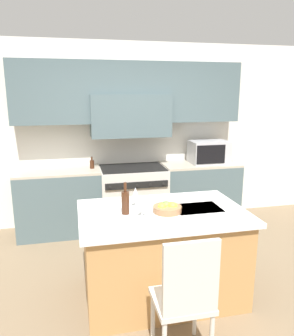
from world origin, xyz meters
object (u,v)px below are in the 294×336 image
wine_bottle (125,202)px  fruit_bowl (167,208)px  range_stove (133,197)px  microwave (209,152)px  wine_glass_near (142,203)px  oil_bottle_on_counter (92,164)px  island_chair (186,295)px  wine_glass_far (135,194)px

wine_bottle → fruit_bowl: bearing=-5.0°
range_stove → microwave: microwave is taller
microwave → wine_bottle: 2.35m
range_stove → wine_glass_near: size_ratio=4.80×
microwave → fruit_bowl: size_ratio=2.11×
wine_bottle → fruit_bowl: wine_bottle is taller
range_stove → oil_bottle_on_counter: bearing=177.1°
fruit_bowl → island_chair: bearing=-96.7°
range_stove → wine_glass_far: 1.69m
range_stove → oil_bottle_on_counter: 0.78m
island_chair → wine_glass_far: wine_glass_far is taller
range_stove → island_chair: size_ratio=0.92×
microwave → wine_glass_far: size_ratio=2.86×
range_stove → wine_glass_near: (-0.25, -1.85, 0.56)m
wine_glass_far → fruit_bowl: wine_glass_far is taller
island_chair → fruit_bowl: size_ratio=3.83×
wine_glass_far → wine_glass_near: bearing=-88.1°
wine_glass_near → wine_glass_far: bearing=91.9°
microwave → island_chair: 2.95m
fruit_bowl → wine_glass_near: bearing=-163.9°
wine_glass_near → oil_bottle_on_counter: bearing=100.0°
oil_bottle_on_counter → fruit_bowl: bearing=-71.9°
range_stove → fruit_bowl: 1.83m
wine_glass_far → island_chair: bearing=-80.5°
fruit_bowl → oil_bottle_on_counter: (-0.59, 1.80, 0.07)m
oil_bottle_on_counter → microwave: bearing=-0.3°
island_chair → wine_bottle: 1.00m
island_chair → fruit_bowl: (0.10, 0.81, 0.36)m
microwave → wine_glass_near: (-1.43, -1.86, -0.07)m
wine_glass_near → island_chair: bearing=-77.8°
wine_glass_far → fruit_bowl: bearing=-36.9°
range_stove → island_chair: 2.59m
range_stove → wine_glass_near: bearing=-97.6°
wine_glass_near → fruit_bowl: 0.28m
wine_bottle → wine_glass_far: size_ratio=1.52×
fruit_bowl → oil_bottle_on_counter: size_ratio=1.59×
range_stove → wine_glass_far: bearing=-99.2°
microwave → wine_glass_near: bearing=-127.5°
wine_glass_near → wine_glass_far: 0.27m
wine_bottle → oil_bottle_on_counter: size_ratio=1.78×
island_chair → wine_bottle: (-0.29, 0.85, 0.44)m
island_chair → fruit_bowl: bearing=83.3°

